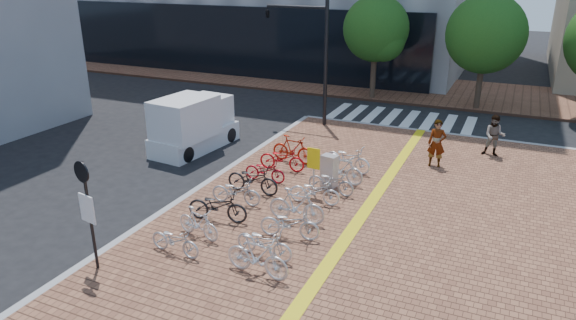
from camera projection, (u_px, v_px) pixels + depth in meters
The scene contains 29 objects.
ground at pixel (278, 235), 15.44m from camera, with size 120.00×120.00×0.00m, color black.
kerb_west at pixel (46, 290), 12.69m from camera, with size 0.25×34.00×0.15m, color gray.
kerb_north at pixel (442, 134), 24.48m from camera, with size 14.00×0.25×0.15m, color gray.
far_sidewalk at pixel (416, 90), 33.30m from camera, with size 70.00×8.00×0.15m, color brown.
crosswalk at pixel (400, 119), 27.17m from camera, with size 7.50×4.00×0.01m.
street_trees at pixel (506, 37), 26.91m from camera, with size 16.20×4.60×6.35m.
bike_0 at pixel (175, 240), 14.02m from camera, with size 0.56×1.61×0.84m, color #BBBAC0.
bike_1 at pixel (198, 223), 14.88m from camera, with size 0.43×1.54×0.92m, color silver.
bike_2 at pixel (218, 206), 15.84m from camera, with size 0.67×1.92×1.01m, color black.
bike_3 at pixel (236, 191), 16.98m from camera, with size 0.61×1.74×0.92m, color #B8B8BD.
bike_4 at pixel (253, 179), 17.82m from camera, with size 0.68×1.94×1.02m, color black.
bike_5 at pixel (265, 170), 18.81m from camera, with size 0.56×1.59×0.84m, color #A00B1A.
bike_6 at pixel (282, 158), 19.82m from camera, with size 0.64×1.82×0.96m, color red.
bike_7 at pixel (293, 149), 20.59m from camera, with size 0.52×1.85×1.11m, color #A41D0B.
bike_8 at pixel (257, 257), 13.01m from camera, with size 0.51×1.81×1.09m, color silver.
bike_9 at pixel (264, 242), 13.86m from camera, with size 0.60×1.72×0.90m, color silver.
bike_10 at pixel (290, 223), 14.84m from camera, with size 0.62×1.79×0.94m, color silver.
bike_11 at pixel (297, 206), 15.75m from camera, with size 0.52×1.83×1.10m, color silver.
bike_12 at pixel (315, 191), 17.01m from camera, with size 0.60×1.72×0.90m, color silver.
bike_13 at pixel (331, 182), 17.77m from camera, with size 0.59×1.69×0.89m, color #A1A1A6.
bike_14 at pixel (341, 169), 18.65m from camera, with size 0.50×1.79×1.07m, color silver.
bike_15 at pixel (348, 158), 19.73m from camera, with size 0.68×1.94×1.02m, color silver.
pedestrian_a at pixel (437, 143), 20.07m from camera, with size 0.69×0.45×1.88m, color gray.
pedestrian_b at pixel (494, 136), 21.22m from camera, with size 0.85×0.66×1.74m, color #535A69.
utility_box at pixel (329, 171), 18.33m from camera, with size 0.54×0.39×1.18m, color silver.
yellow_sign at pixel (314, 163), 17.44m from camera, with size 0.46×0.12×1.71m.
notice_sign at pixel (87, 203), 12.82m from camera, with size 0.56×0.18×3.02m.
traffic_light_pole at pixel (299, 36), 24.76m from camera, with size 3.33×1.28×6.20m.
box_truck at pixel (193, 124), 22.34m from camera, with size 2.23×4.38×2.44m.
Camera 1 is at (5.88, -12.30, 7.60)m, focal length 32.00 mm.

